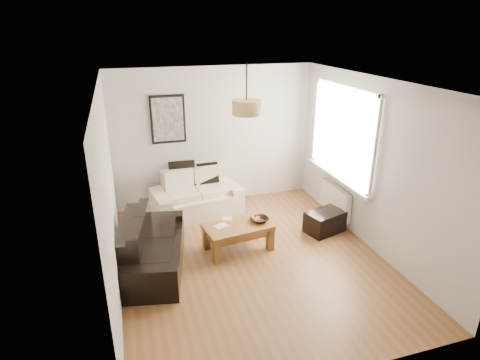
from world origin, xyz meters
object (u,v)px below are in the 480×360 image
object	(u,v)px
loveseat_cream	(196,193)
sofa_leather	(152,245)
ottoman	(325,222)
coffee_table	(238,237)

from	to	relation	value
loveseat_cream	sofa_leather	distance (m)	1.83
ottoman	loveseat_cream	bearing A→B (deg)	145.35
loveseat_cream	ottoman	size ratio (longest dim) A/B	2.48
loveseat_cream	sofa_leather	xyz separation A→B (m)	(-0.96, -1.56, -0.02)
loveseat_cream	sofa_leather	world-z (taller)	loveseat_cream
sofa_leather	coffee_table	distance (m)	1.33
sofa_leather	ottoman	distance (m)	2.90
sofa_leather	coffee_table	xyz separation A→B (m)	(1.32, 0.11, -0.16)
sofa_leather	coffee_table	size ratio (longest dim) A/B	1.66
sofa_leather	coffee_table	bearing A→B (deg)	-73.58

